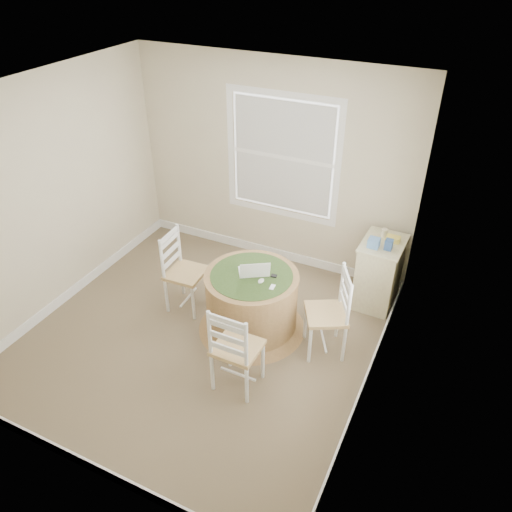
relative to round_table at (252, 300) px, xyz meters
The scene contains 14 objects.
room 0.96m from the round_table, 142.75° to the right, with size 3.64×3.64×2.64m.
round_table is the anchor object (origin of this frame).
chair_left 0.84m from the round_table, behind, with size 0.42×0.40×0.95m, color white, non-canonical shape.
chair_near 0.83m from the round_table, 73.32° to the right, with size 0.42×0.40×0.95m, color white, non-canonical shape.
chair_right 0.83m from the round_table, ahead, with size 0.42×0.40×0.95m, color white, non-canonical shape.
laptop 0.35m from the round_table, 73.44° to the left, with size 0.41×0.40×0.22m.
mouse 0.36m from the round_table, 22.38° to the right, with size 0.06×0.09×0.03m, color white.
phone 0.44m from the round_table, 19.52° to the right, with size 0.04×0.09×0.02m, color #B7BABF.
keys 0.40m from the round_table, 19.73° to the left, with size 0.06×0.05×0.03m, color black.
corner_chest 1.54m from the round_table, 43.60° to the left, with size 0.48×0.63×0.82m.
tissue_box 1.46m from the round_table, 41.76° to the left, with size 0.12×0.12×0.10m, color #598CCC.
box_yellow 1.72m from the round_table, 43.35° to the left, with size 0.15×0.10×0.06m, color #EDD753.
box_blue 1.59m from the round_table, 38.00° to the left, with size 0.08×0.08×0.12m, color #2E508C.
cup_cream 1.69m from the round_table, 48.30° to the left, with size 0.07×0.07×0.09m, color beige.
Camera 1 is at (2.29, -3.42, 3.74)m, focal length 35.00 mm.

